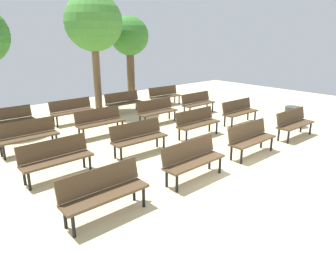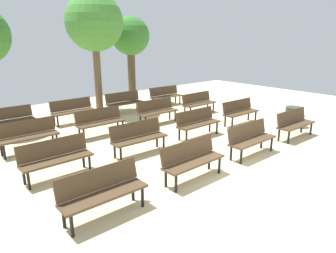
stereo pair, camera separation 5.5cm
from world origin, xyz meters
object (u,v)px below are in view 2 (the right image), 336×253
Objects in this scene: bench_r3_c1 at (73,109)px; bench_r2_c3 at (198,102)px; bench_r1_c0 at (56,156)px; bench_r2_c2 at (157,110)px; bench_r0_c1 at (192,158)px; bench_r3_c0 at (8,119)px; bench_r1_c2 at (197,121)px; bench_r3_c2 at (124,101)px; bench_r3_c3 at (165,95)px; bench_r0_c3 at (294,122)px; tree_0 at (94,23)px; bench_r0_c2 at (250,137)px; bench_r1_c3 at (240,110)px; tree_2 at (130,38)px; bench_r0_c0 at (102,190)px; bench_r2_c0 at (28,134)px; trash_bin at (293,117)px; bench_r1_c1 at (138,136)px; bench_r2_c1 at (100,120)px.

bench_r2_c3 is at bearing -25.89° from bench_r3_c1.
bench_r1_c0 and bench_r2_c2 have the same top height.
bench_r0_c1 is 1.00× the size of bench_r3_c0.
bench_r1_c2 and bench_r3_c2 have the same top height.
bench_r3_c1 is 0.99× the size of bench_r3_c3.
bench_r1_c0 is at bearing 163.93° from bench_r0_c3.
bench_r1_c2 is 0.33× the size of tree_0.
bench_r3_c3 is 0.33× the size of tree_0.
bench_r1_c2 is at bearing 88.33° from bench_r0_c2.
bench_r3_c3 is at bearing 91.39° from bench_r0_c3.
bench_r1_c3 is at bearing -32.24° from bench_r3_c0.
bench_r0_c2 is 8.63m from tree_2.
bench_r1_c3 is 1.00× the size of bench_r2_c2.
bench_r1_c3 is 0.33× the size of tree_0.
bench_r0_c0 is 6.84m from bench_r0_c3.
tree_0 is at bearing 119.95° from bench_r1_c3.
bench_r1_c2 is 5.03m from bench_r2_c0.
bench_r1_c1 is at bearing 165.95° from trash_bin.
bench_r0_c1 is (2.25, 0.00, 0.00)m from bench_r0_c0.
tree_2 is (-0.66, 8.10, 2.55)m from bench_r0_c3.
bench_r3_c3 is (6.79, 2.05, 0.00)m from bench_r2_c0.
bench_r2_c1 is at bearing 179.02° from bench_r2_c2.
tree_2 is (1.58, 3.91, 2.55)m from bench_r2_c2.
bench_r0_c2 and bench_r3_c0 have the same top height.
bench_r0_c1 and bench_r1_c1 have the same top height.
bench_r3_c3 is (2.25, 4.23, 0.00)m from bench_r1_c2.
bench_r2_c3 is (6.81, 4.15, 0.00)m from bench_r0_c0.
bench_r0_c0 is at bearing -162.36° from bench_r1_c3.
tree_2 reaches higher than bench_r2_c0.
bench_r0_c0 and bench_r0_c3 have the same top height.
bench_r3_c1 is at bearing 92.15° from bench_r1_c1.
bench_r2_c1 and bench_r2_c3 have the same top height.
bench_r1_c2 and bench_r2_c3 have the same top height.
bench_r0_c0 reaches higher than trash_bin.
bench_r0_c0 is 4.23m from bench_r2_c0.
bench_r0_c0 is 0.39× the size of tree_2.
bench_r2_c0 is at bearing -155.04° from bench_r3_c2.
bench_r3_c0 is (0.07, 4.24, 0.00)m from bench_r1_c0.
bench_r3_c2 is at bearing -132.67° from tree_2.
bench_r1_c0 is 2.13m from bench_r2_c0.
tree_2 is at bearing 52.78° from bench_r0_c0.
bench_r1_c0 is at bearing -91.13° from bench_r3_c0.
bench_r2_c3 is (2.21, -0.00, 0.00)m from bench_r2_c2.
tree_2 reaches higher than bench_r1_c2.
bench_r0_c0 and bench_r3_c2 have the same top height.
bench_r1_c0 is (-2.27, 2.10, 0.00)m from bench_r0_c1.
bench_r2_c2 is at bearing -25.91° from bench_r3_c0.
bench_r2_c2 reaches higher than trash_bin.
bench_r3_c3 is at bearing 0.20° from bench_r3_c2.
bench_r2_c1 is at bearing -153.66° from bench_r3_c3.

